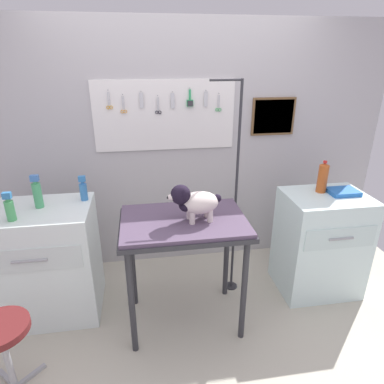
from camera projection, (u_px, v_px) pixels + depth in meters
name	position (u px, v px, depth m)	size (l,w,h in m)	color
ground	(202.00, 353.00, 2.42)	(4.40, 4.00, 0.04)	#BCB6A3
rear_wall_panel	(179.00, 150.00, 3.14)	(4.00, 0.11, 2.30)	#B3AEB2
grooming_table	(184.00, 232.00, 2.40)	(0.92, 0.62, 0.91)	#2D2D33
grooming_arm	(235.00, 202.00, 2.75)	(0.29, 0.11, 1.84)	#2D2D33
dog	(194.00, 201.00, 2.28)	(0.38, 0.20, 0.28)	silver
counter_left	(45.00, 262.00, 2.64)	(0.80, 0.58, 0.93)	silver
cabinet_right	(320.00, 243.00, 2.92)	(0.68, 0.54, 0.91)	silver
stool	(1.00, 338.00, 1.97)	(0.35, 0.35, 0.53)	#9E9EA3
spray_bottle_short	(37.00, 194.00, 2.45)	(0.06, 0.06, 0.25)	#48A66A
conditioner_bottle	(83.00, 190.00, 2.58)	(0.06, 0.06, 0.20)	#3778BC
spray_bottle_tall	(10.00, 209.00, 2.26)	(0.06, 0.06, 0.21)	#48A75F
soda_bottle	(323.00, 178.00, 2.77)	(0.08, 0.08, 0.27)	#B4511F
supply_tray	(343.00, 192.00, 2.77)	(0.24, 0.18, 0.04)	blue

